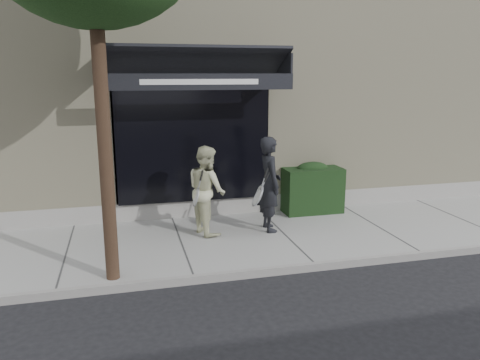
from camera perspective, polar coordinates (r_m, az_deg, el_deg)
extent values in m
plane|color=black|center=(9.25, 5.30, -7.16)|extent=(80.00, 80.00, 0.00)
cube|color=#969691|center=(9.23, 5.31, -6.81)|extent=(20.00, 3.00, 0.12)
cube|color=gray|center=(7.89, 9.12, -10.36)|extent=(20.00, 0.10, 0.14)
cube|color=beige|center=(13.52, -1.66, 11.10)|extent=(14.00, 7.00, 5.50)
cube|color=gray|center=(10.72, 2.30, -2.91)|extent=(14.02, 0.42, 0.50)
cube|color=black|center=(9.93, -5.73, 4.92)|extent=(3.20, 0.30, 2.60)
cube|color=gray|center=(9.98, -15.01, 4.59)|extent=(0.08, 0.40, 2.60)
cube|color=gray|center=(10.43, 2.90, 5.35)|extent=(0.08, 0.40, 2.60)
cube|color=gray|center=(9.99, -6.04, 12.67)|extent=(3.36, 0.40, 0.12)
cube|color=black|center=(9.30, -5.43, 14.28)|extent=(3.60, 1.03, 0.55)
cube|color=black|center=(8.81, -4.85, 11.84)|extent=(3.60, 0.05, 0.30)
cube|color=white|center=(8.78, -4.82, 11.84)|extent=(2.20, 0.01, 0.10)
cube|color=black|center=(9.19, -16.75, 13.33)|extent=(0.04, 1.00, 0.45)
cube|color=black|center=(9.74, 5.29, 13.75)|extent=(0.04, 1.00, 0.45)
cube|color=black|center=(10.58, 8.74, -1.19)|extent=(1.30, 0.70, 1.00)
ellipsoid|color=black|center=(10.47, 8.83, 1.46)|extent=(0.71, 0.38, 0.27)
cylinder|color=black|center=(6.93, -16.29, 6.07)|extent=(0.20, 0.20, 4.80)
imported|color=black|center=(9.14, 3.62, -0.50)|extent=(0.45, 0.69, 1.87)
torus|color=silver|center=(8.84, 2.35, -1.73)|extent=(0.12, 0.31, 0.30)
cylinder|color=silver|center=(8.84, 2.35, -1.73)|extent=(0.09, 0.27, 0.26)
cylinder|color=silver|center=(8.84, 2.35, -1.73)|extent=(0.18, 0.02, 0.08)
cylinder|color=black|center=(8.84, 2.35, -1.73)|extent=(0.20, 0.03, 0.09)
torus|color=silver|center=(8.72, 2.11, -2.14)|extent=(0.16, 0.31, 0.28)
cylinder|color=silver|center=(8.72, 2.11, -2.14)|extent=(0.13, 0.27, 0.24)
cylinder|color=silver|center=(8.72, 2.11, -2.14)|extent=(0.17, 0.03, 0.10)
cylinder|color=black|center=(8.72, 2.11, -2.14)|extent=(0.19, 0.04, 0.12)
imported|color=beige|center=(9.00, -4.07, -1.20)|extent=(0.86, 0.98, 1.71)
torus|color=silver|center=(8.75, -5.36, -2.07)|extent=(0.11, 0.31, 0.30)
cylinder|color=silver|center=(8.75, -5.36, -2.07)|extent=(0.08, 0.27, 0.26)
cylinder|color=silver|center=(8.75, -5.36, -2.07)|extent=(0.18, 0.02, 0.07)
cylinder|color=black|center=(8.75, -5.36, -2.07)|extent=(0.20, 0.04, 0.08)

